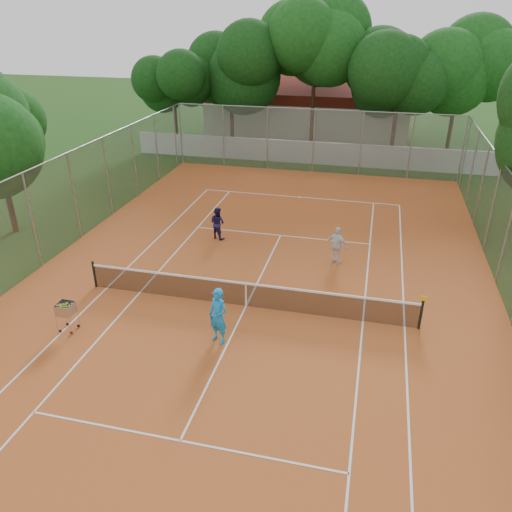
% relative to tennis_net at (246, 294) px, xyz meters
% --- Properties ---
extents(ground, '(120.00, 120.00, 0.00)m').
position_rel_tennis_net_xyz_m(ground, '(0.00, 0.00, -0.51)').
color(ground, '#17390F').
rests_on(ground, ground).
extents(court_pad, '(18.00, 34.00, 0.02)m').
position_rel_tennis_net_xyz_m(court_pad, '(0.00, 0.00, -0.50)').
color(court_pad, '#B35522').
rests_on(court_pad, ground).
extents(court_lines, '(10.98, 23.78, 0.01)m').
position_rel_tennis_net_xyz_m(court_lines, '(0.00, 0.00, -0.49)').
color(court_lines, white).
rests_on(court_lines, court_pad).
extents(tennis_net, '(11.88, 0.10, 0.98)m').
position_rel_tennis_net_xyz_m(tennis_net, '(0.00, 0.00, 0.00)').
color(tennis_net, black).
rests_on(tennis_net, court_pad).
extents(perimeter_fence, '(18.00, 34.00, 4.00)m').
position_rel_tennis_net_xyz_m(perimeter_fence, '(0.00, 0.00, 1.49)').
color(perimeter_fence, slate).
rests_on(perimeter_fence, ground).
extents(boundary_wall, '(26.00, 0.30, 1.50)m').
position_rel_tennis_net_xyz_m(boundary_wall, '(0.00, 19.00, 0.24)').
color(boundary_wall, silver).
rests_on(boundary_wall, ground).
extents(clubhouse, '(16.40, 9.00, 4.40)m').
position_rel_tennis_net_xyz_m(clubhouse, '(-2.00, 29.00, 1.69)').
color(clubhouse, beige).
rests_on(clubhouse, ground).
extents(tropical_trees, '(29.00, 19.00, 10.00)m').
position_rel_tennis_net_xyz_m(tropical_trees, '(0.00, 22.00, 4.49)').
color(tropical_trees, black).
rests_on(tropical_trees, ground).
extents(player_near, '(0.81, 0.69, 1.88)m').
position_rel_tennis_net_xyz_m(player_near, '(-0.31, -2.22, 0.45)').
color(player_near, '#1888CF').
rests_on(player_near, court_pad).
extents(player_far_left, '(0.90, 0.81, 1.51)m').
position_rel_tennis_net_xyz_m(player_far_left, '(-2.77, 5.43, 0.26)').
color(player_far_left, '#1E1746').
rests_on(player_far_left, court_pad).
extents(player_far_right, '(1.01, 0.71, 1.60)m').
position_rel_tennis_net_xyz_m(player_far_right, '(2.79, 4.19, 0.31)').
color(player_far_right, white).
rests_on(player_far_right, court_pad).
extents(ball_hopper, '(0.70, 0.70, 1.11)m').
position_rel_tennis_net_xyz_m(ball_hopper, '(-5.31, -2.81, 0.07)').
color(ball_hopper, '#ACADB3').
rests_on(ball_hopper, court_pad).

